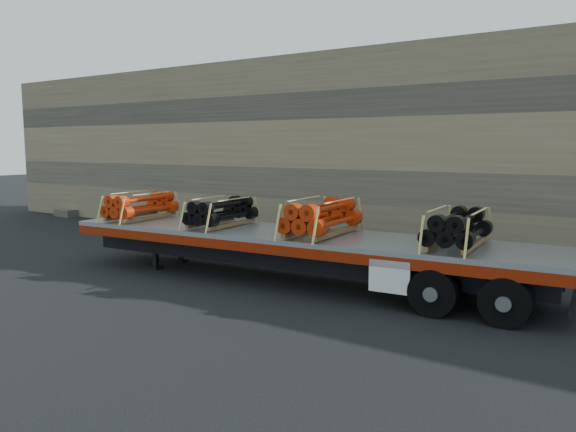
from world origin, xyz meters
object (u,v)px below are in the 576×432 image
Objects in this scene: trailer at (293,257)px; bundle_front at (141,206)px; bundle_midrear at (322,218)px; bundle_rear at (458,229)px; bundle_midfront at (222,213)px.

bundle_front reaches higher than trailer.
bundle_midrear is 3.44m from bundle_rear.
bundle_midfront reaches higher than trailer.
bundle_front is at bearing -180.00° from bundle_midrear.
bundle_front is (-5.45, -0.44, 1.08)m from trailer.
bundle_midrear is (0.83, 0.07, 1.12)m from trailer.
trailer is 5.90× the size of bundle_rear.
bundle_midrear is at bearing 0.00° from trailer.
bundle_front is at bearing 180.00° from bundle_rear.
trailer is 6.22× the size of bundle_midfront.
bundle_midrear is at bearing 0.00° from bundle_front.
bundle_midfront is at bearing 0.00° from bundle_front.
bundle_midrear is (6.28, 0.51, 0.04)m from bundle_front.
bundle_rear is (6.60, 0.54, 0.02)m from bundle_midfront.
bundle_rear is at bearing 0.00° from bundle_midfront.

